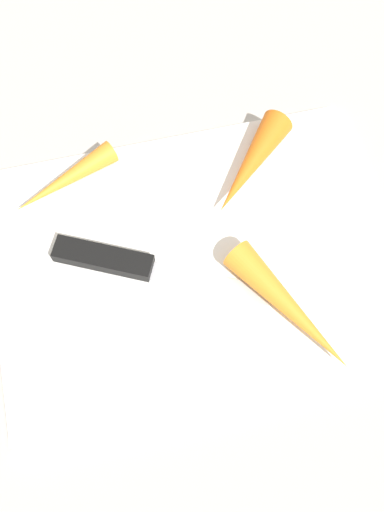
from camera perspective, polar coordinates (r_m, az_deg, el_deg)
name	(u,v)px	position (r m, az deg, el deg)	size (l,w,h in m)	color
ground_plane	(192,261)	(0.55, 0.00, -0.49)	(1.40, 1.40, 0.00)	#ADA8A0
cutting_board	(192,259)	(0.55, 0.00, -0.25)	(0.36, 0.26, 0.01)	white
knife	(118,262)	(0.54, -7.13, -0.53)	(0.19, 0.11, 0.01)	#B7B7BC
carrot_longest	(290,308)	(0.52, 9.33, -4.92)	(0.03, 0.03, 0.14)	orange
carrot_medium	(250,165)	(0.57, 5.60, 8.69)	(0.03, 0.03, 0.11)	orange
carrot_shortest	(65,180)	(0.58, -12.05, 7.12)	(0.02, 0.02, 0.11)	orange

